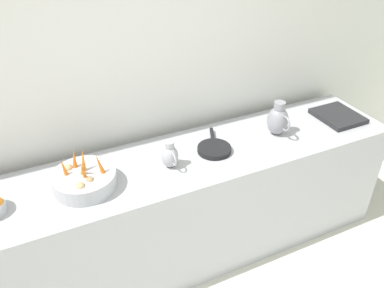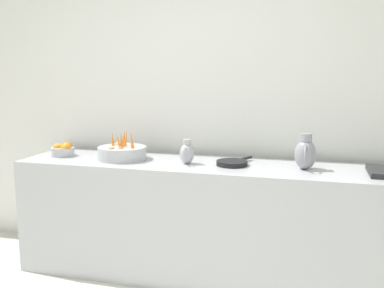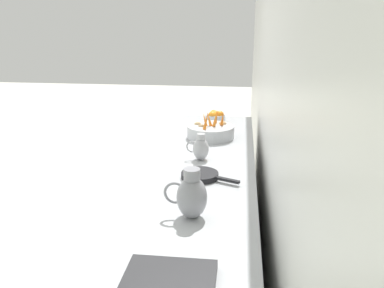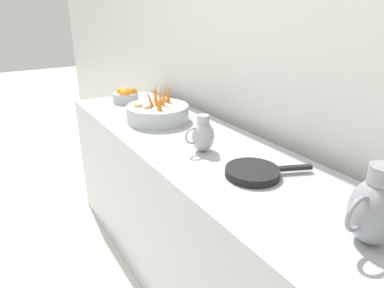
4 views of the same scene
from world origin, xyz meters
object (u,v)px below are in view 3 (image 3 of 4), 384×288
at_px(metal_pitcher_tall, 191,196).
at_px(skillet_on_counter, 201,175).
at_px(vegetable_colander, 211,131).
at_px(orange_bowl, 215,116).
at_px(metal_pitcher_short, 201,148).

distance_m(metal_pitcher_tall, skillet_on_counter, 0.52).
distance_m(vegetable_colander, metal_pitcher_tall, 1.39).
height_order(vegetable_colander, metal_pitcher_tall, metal_pitcher_tall).
relative_size(orange_bowl, metal_pitcher_short, 1.00).
bearing_deg(skillet_on_counter, vegetable_colander, -89.61).
bearing_deg(orange_bowl, metal_pitcher_tall, 90.34).
relative_size(vegetable_colander, skillet_on_counter, 1.05).
height_order(orange_bowl, metal_pitcher_short, metal_pitcher_short).
distance_m(orange_bowl, metal_pitcher_short, 1.06).
height_order(vegetable_colander, metal_pitcher_short, vegetable_colander).
relative_size(vegetable_colander, metal_pitcher_tall, 1.49).
distance_m(orange_bowl, skillet_on_counter, 1.40).
height_order(vegetable_colander, skillet_on_counter, vegetable_colander).
bearing_deg(metal_pitcher_tall, metal_pitcher_short, -87.29).
relative_size(orange_bowl, metal_pitcher_tall, 0.73).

